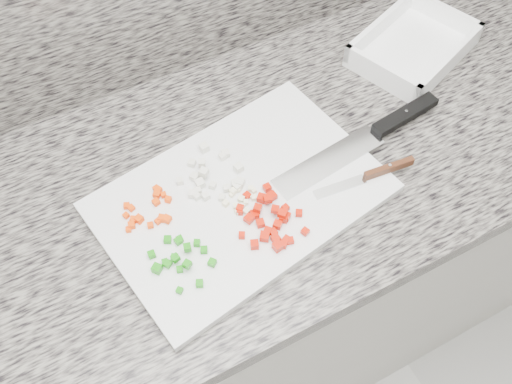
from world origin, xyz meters
TOP-DOWN VIEW (x-y plane):
  - cabinet at (0.00, 1.44)m, footprint 3.92×0.62m
  - countertop at (0.00, 1.44)m, footprint 3.96×0.64m
  - cutting_board at (0.02, 1.38)m, footprint 0.53×0.40m
  - carrot_pile at (-0.14, 1.42)m, footprint 0.10×0.08m
  - onion_pile at (-0.01, 1.44)m, footprint 0.12×0.13m
  - green_pepper_pile at (-0.13, 1.31)m, footprint 0.10×0.11m
  - red_pepper_pile at (0.03, 1.31)m, footprint 0.12×0.13m
  - garlic_pile at (0.01, 1.37)m, footprint 0.07×0.06m
  - chef_knife at (0.32, 1.38)m, footprint 0.38×0.09m
  - paring_knife at (0.25, 1.30)m, footprint 0.20×0.04m
  - tray at (0.51, 1.54)m, footprint 0.30×0.26m

SIDE VIEW (x-z plane):
  - cabinet at x=0.00m, z-range 0.00..0.86m
  - countertop at x=0.00m, z-range 0.86..0.90m
  - cutting_board at x=0.02m, z-range 0.90..0.92m
  - tray at x=0.51m, z-range 0.89..0.94m
  - garlic_pile at x=0.01m, z-range 0.92..0.93m
  - carrot_pile at x=-0.14m, z-range 0.92..0.93m
  - chef_knife at x=0.32m, z-range 0.91..0.93m
  - paring_knife at x=0.25m, z-range 0.91..0.93m
  - onion_pile at x=-0.01m, z-range 0.91..0.94m
  - red_pepper_pile at x=0.03m, z-range 0.91..0.94m
  - green_pepper_pile at x=-0.13m, z-range 0.91..0.94m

